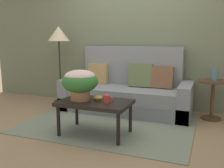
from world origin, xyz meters
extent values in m
plane|color=#997A56|center=(0.00, 0.00, 0.00)|extent=(14.00, 14.00, 0.00)
cube|color=slate|center=(0.00, 1.28, 1.37)|extent=(6.40, 0.12, 2.74)
cube|color=gray|center=(0.00, 0.09, 0.01)|extent=(2.42, 1.87, 0.01)
cube|color=slate|center=(0.02, 0.75, 0.12)|extent=(2.19, 0.86, 0.23)
cube|color=gray|center=(0.02, 0.73, 0.33)|extent=(1.81, 0.77, 0.19)
cube|color=gray|center=(0.02, 1.11, 0.66)|extent=(1.81, 0.15, 0.90)
cube|color=gray|center=(-0.98, 0.75, 0.27)|extent=(0.19, 0.86, 0.55)
cube|color=gray|center=(1.02, 0.75, 0.27)|extent=(0.19, 0.86, 0.55)
cube|color=#607047|center=(0.23, 0.94, 0.62)|extent=(0.40, 0.25, 0.41)
cube|color=brown|center=(0.60, 0.94, 0.61)|extent=(0.37, 0.22, 0.38)
cube|color=tan|center=(-0.59, 0.97, 0.61)|extent=(0.37, 0.16, 0.37)
cylinder|color=black|center=(-0.42, -0.64, 0.20)|extent=(0.05, 0.05, 0.41)
cylinder|color=black|center=(0.40, -0.64, 0.20)|extent=(0.05, 0.05, 0.41)
cylinder|color=black|center=(-0.42, -0.17, 0.20)|extent=(0.05, 0.05, 0.41)
cylinder|color=black|center=(0.40, -0.17, 0.20)|extent=(0.05, 0.05, 0.41)
cube|color=black|center=(-0.01, -0.41, 0.43)|extent=(0.92, 0.58, 0.05)
cylinder|color=#4C331E|center=(1.41, 0.85, 0.01)|extent=(0.30, 0.30, 0.03)
cylinder|color=#4C331E|center=(1.41, 0.85, 0.30)|extent=(0.06, 0.06, 0.56)
cylinder|color=#4C331E|center=(1.41, 0.85, 0.60)|extent=(0.47, 0.47, 0.03)
cylinder|color=#2D2823|center=(-1.37, 0.89, 0.01)|extent=(0.28, 0.28, 0.03)
cylinder|color=#2D2823|center=(-1.37, 0.89, 0.62)|extent=(0.03, 0.03, 1.17)
cone|color=beige|center=(-1.37, 0.89, 1.34)|extent=(0.41, 0.41, 0.28)
cylinder|color=#A36B4C|center=(-0.21, -0.43, 0.53)|extent=(0.25, 0.25, 0.15)
ellipsoid|color=#337533|center=(-0.21, -0.43, 0.70)|extent=(0.47, 0.47, 0.29)
ellipsoid|color=beige|center=(-0.21, -0.43, 0.77)|extent=(0.40, 0.40, 0.16)
cylinder|color=red|center=(0.17, -0.44, 0.50)|extent=(0.08, 0.08, 0.10)
torus|color=red|center=(0.22, -0.44, 0.50)|extent=(0.07, 0.01, 0.07)
cylinder|color=gold|center=(0.01, -0.35, 0.46)|extent=(0.05, 0.05, 0.02)
ellipsoid|color=gold|center=(0.01, -0.35, 0.49)|extent=(0.12, 0.12, 0.05)
cylinder|color=slate|center=(1.42, 0.83, 0.69)|extent=(0.10, 0.10, 0.15)
cylinder|color=slate|center=(1.42, 0.83, 0.79)|extent=(0.04, 0.04, 0.05)
camera|label=1|loc=(1.35, -3.27, 1.23)|focal=40.47mm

